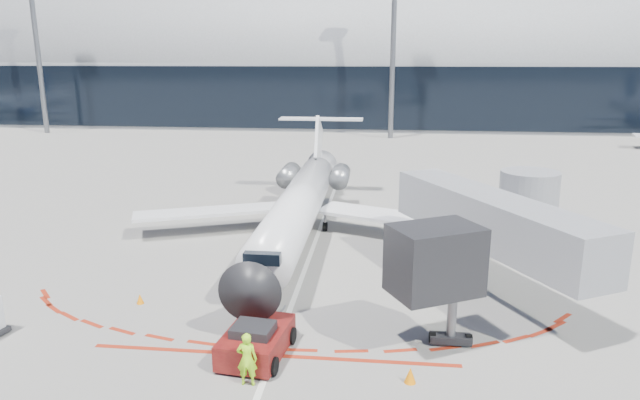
# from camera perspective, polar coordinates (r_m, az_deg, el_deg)

# --- Properties ---
(ground) EXTENTS (260.00, 260.00, 0.00)m
(ground) POSITION_cam_1_polar(r_m,az_deg,el_deg) (32.68, -0.93, -5.37)
(ground) COLOR slate
(ground) RESTS_ON ground
(apron_centerline) EXTENTS (0.25, 40.00, 0.01)m
(apron_centerline) POSITION_cam_1_polar(r_m,az_deg,el_deg) (34.55, -0.51, -4.26)
(apron_centerline) COLOR silver
(apron_centerline) RESTS_ON ground
(apron_stop_bar) EXTENTS (14.00, 0.25, 0.01)m
(apron_stop_bar) POSITION_cam_1_polar(r_m,az_deg,el_deg) (22.31, -4.74, -15.23)
(apron_stop_bar) COLOR maroon
(apron_stop_bar) RESTS_ON ground
(terminal_building) EXTENTS (150.00, 24.15, 24.00)m
(terminal_building) POSITION_cam_1_polar(r_m,az_deg,el_deg) (95.63, 4.02, 12.72)
(terminal_building) COLOR #999C9E
(terminal_building) RESTS_ON ground
(jet_bridge) EXTENTS (10.03, 15.20, 4.90)m
(jet_bridge) POSITION_cam_1_polar(r_m,az_deg,el_deg) (29.26, 17.68, -2.23)
(jet_bridge) COLOR #999CA2
(jet_bridge) RESTS_ON ground
(light_mast_west) EXTENTS (0.70, 0.70, 25.00)m
(light_mast_west) POSITION_cam_1_polar(r_m,az_deg,el_deg) (92.52, -26.45, 13.74)
(light_mast_west) COLOR slate
(light_mast_west) RESTS_ON ground
(light_mast_centre) EXTENTS (0.70, 0.70, 25.00)m
(light_mast_centre) POSITION_cam_1_polar(r_m,az_deg,el_deg) (78.57, 7.33, 15.23)
(light_mast_centre) COLOR slate
(light_mast_centre) RESTS_ON ground
(regional_jet) EXTENTS (21.39, 26.37, 6.61)m
(regional_jet) POSITION_cam_1_polar(r_m,az_deg,el_deg) (35.17, -1.93, -0.20)
(regional_jet) COLOR white
(regional_jet) RESTS_ON ground
(pushback_tug) EXTENTS (2.65, 5.45, 1.39)m
(pushback_tug) POSITION_cam_1_polar(r_m,az_deg,el_deg) (22.09, -6.39, -13.80)
(pushback_tug) COLOR #500B0C
(pushback_tug) RESTS_ON ground
(ramp_worker) EXTENTS (0.72, 0.49, 1.92)m
(ramp_worker) POSITION_cam_1_polar(r_m,az_deg,el_deg) (20.24, -7.31, -15.50)
(ramp_worker) COLOR #A8FF1A
(ramp_worker) RESTS_ON ground
(safety_cone_left) EXTENTS (0.33, 0.33, 0.46)m
(safety_cone_left) POSITION_cam_1_polar(r_m,az_deg,el_deg) (27.55, -17.55, -9.40)
(safety_cone_left) COLOR orange
(safety_cone_left) RESTS_ON ground
(safety_cone_right) EXTENTS (0.41, 0.41, 0.57)m
(safety_cone_right) POSITION_cam_1_polar(r_m,az_deg,el_deg) (20.76, 9.01, -16.91)
(safety_cone_right) COLOR orange
(safety_cone_right) RESTS_ON ground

